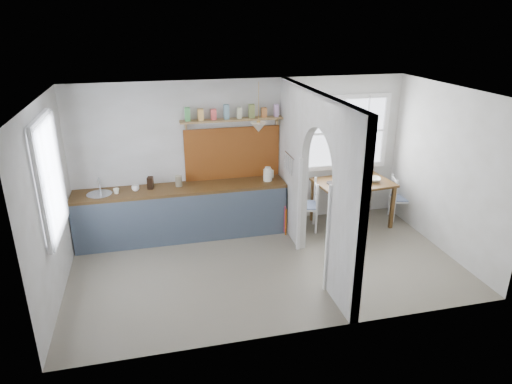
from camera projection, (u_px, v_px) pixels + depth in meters
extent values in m
cube|color=#726A58|center=(267.00, 266.00, 6.95)|extent=(5.80, 3.20, 0.01)
cube|color=silver|center=(268.00, 94.00, 6.01)|extent=(5.80, 3.20, 0.01)
cube|color=silver|center=(244.00, 155.00, 7.93)|extent=(5.80, 0.01, 2.60)
cube|color=silver|center=(305.00, 235.00, 5.03)|extent=(5.80, 0.01, 2.60)
cube|color=silver|center=(49.00, 204.00, 5.85)|extent=(0.01, 3.20, 2.60)
cube|color=silver|center=(447.00, 171.00, 7.11)|extent=(0.01, 3.20, 2.60)
cube|color=silver|center=(348.00, 215.00, 5.54)|extent=(0.12, 0.80, 2.60)
cube|color=silver|center=(293.00, 162.00, 7.54)|extent=(0.12, 1.20, 2.60)
cube|color=silver|center=(322.00, 133.00, 6.17)|extent=(0.12, 1.20, 1.05)
cube|color=#503419|center=(181.00, 189.00, 7.57)|extent=(3.50, 0.60, 0.05)
cube|color=#4B5463|center=(185.00, 220.00, 7.47)|extent=(3.50, 0.03, 0.85)
cube|color=black|center=(183.00, 212.00, 7.77)|extent=(3.46, 0.45, 0.85)
cylinder|color=silver|center=(99.00, 195.00, 7.28)|extent=(0.40, 0.40, 0.02)
cube|color=brown|center=(233.00, 153.00, 7.84)|extent=(1.65, 0.03, 0.90)
cube|color=#A0794C|center=(233.00, 120.00, 7.55)|extent=(1.75, 0.20, 0.03)
cube|color=#3E9245|center=(187.00, 116.00, 7.35)|extent=(0.09, 0.09, 0.18)
cube|color=#C18F3D|center=(201.00, 115.00, 7.40)|extent=(0.09, 0.09, 0.18)
cube|color=#C53B3A|center=(214.00, 114.00, 7.44)|extent=(0.09, 0.09, 0.18)
cube|color=slate|center=(226.00, 114.00, 7.49)|extent=(0.09, 0.09, 0.18)
cube|color=#BABC95|center=(239.00, 113.00, 7.53)|extent=(0.09, 0.09, 0.18)
cube|color=olive|center=(252.00, 113.00, 7.58)|extent=(0.09, 0.09, 0.18)
cube|color=#AC6227|center=(264.00, 112.00, 7.63)|extent=(0.09, 0.09, 0.18)
cube|color=#B187BB|center=(276.00, 111.00, 7.67)|extent=(0.09, 0.09, 0.18)
cone|color=beige|center=(259.00, 127.00, 7.34)|extent=(0.26, 0.26, 0.16)
cylinder|color=silver|center=(290.00, 155.00, 7.37)|extent=(0.02, 0.50, 0.02)
imported|color=white|center=(116.00, 191.00, 7.28)|extent=(0.09, 0.09, 0.09)
imported|color=white|center=(136.00, 188.00, 7.39)|extent=(0.15, 0.15, 0.10)
cube|color=black|center=(150.00, 183.00, 7.48)|extent=(0.11, 0.14, 0.20)
cylinder|color=#7D745B|center=(179.00, 181.00, 7.58)|extent=(0.13, 0.13, 0.18)
cube|color=#B63056|center=(285.00, 219.00, 7.88)|extent=(0.02, 0.03, 0.49)
cube|color=#BC4F0C|center=(286.00, 222.00, 7.82)|extent=(0.02, 0.03, 0.48)
imported|color=white|center=(373.00, 179.00, 8.06)|extent=(0.34, 0.34, 0.07)
imported|color=gray|center=(344.00, 182.00, 7.90)|extent=(0.13, 0.13, 0.10)
cylinder|color=black|center=(332.00, 183.00, 7.97)|extent=(0.20, 0.20, 0.02)
imported|color=#42334E|center=(351.00, 174.00, 8.16)|extent=(0.20, 0.20, 0.20)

